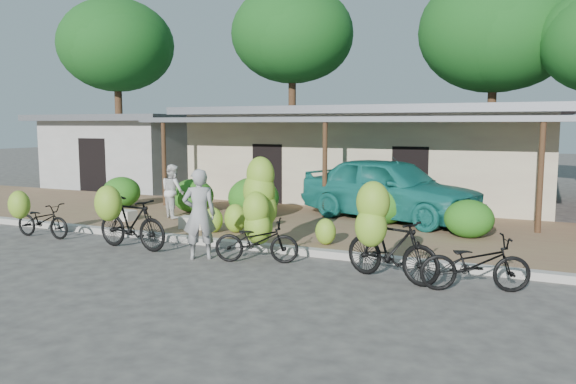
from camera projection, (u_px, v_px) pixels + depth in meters
name	position (u px, v px, depth m)	size (l,w,h in m)	color
ground	(208.00, 271.00, 10.61)	(100.00, 100.00, 0.00)	#3D3B38
sidewalk	(310.00, 225.00, 15.11)	(60.00, 6.00, 0.12)	olive
curb	(258.00, 247.00, 12.40)	(60.00, 0.25, 0.15)	#A8A399
shop_main	(373.00, 153.00, 20.25)	(13.00, 8.50, 3.35)	beige
shop_grey	(133.00, 150.00, 24.90)	(7.00, 6.00, 3.15)	#ABAAA5
tree_back_left	(115.00, 44.00, 27.32)	(5.63, 5.54, 8.77)	#4C2D1E
tree_far_center	(290.00, 32.00, 26.64)	(5.83, 5.76, 9.30)	#4C2D1E
tree_center_right	(490.00, 30.00, 23.40)	(6.27, 6.24, 9.06)	#4C2D1E
hedge_0	(122.00, 192.00, 17.99)	(1.24, 1.12, 0.97)	#175C15
hedge_1	(193.00, 196.00, 16.88)	(1.29, 1.16, 1.01)	#175C15
hedge_2	(254.00, 198.00, 15.87)	(1.48, 1.33, 1.15)	#175C15
hedge_3	(384.00, 205.00, 14.94)	(1.32, 1.19, 1.03)	#175C15
hedge_4	(469.00, 219.00, 13.11)	(1.15, 1.03, 0.89)	#175C15
bike_far_left	(39.00, 218.00, 13.60)	(1.63, 1.17, 1.23)	black
bike_left	(128.00, 220.00, 12.33)	(1.98, 1.26, 1.49)	black
bike_center	(258.00, 218.00, 11.47)	(1.79, 1.36, 2.10)	black
bike_right	(387.00, 241.00, 9.80)	(1.98, 1.41, 1.82)	black
bike_far_right	(475.00, 263.00, 9.30)	(1.91, 1.21, 0.95)	black
loose_banana_a	(213.00, 220.00, 13.76)	(0.50, 0.42, 0.62)	#7CBB2E
loose_banana_b	(235.00, 218.00, 13.73)	(0.57, 0.48, 0.71)	#7CBB2E
loose_banana_c	(326.00, 232.00, 12.37)	(0.47, 0.40, 0.58)	#7CBB2E
sack_near	(197.00, 223.00, 14.29)	(0.85, 0.40, 0.30)	beige
sack_far	(123.00, 215.00, 15.56)	(0.75, 0.38, 0.28)	beige
vendor	(199.00, 214.00, 11.49)	(0.68, 0.45, 1.87)	gray
bystander	(173.00, 191.00, 15.88)	(0.74, 0.58, 1.52)	silver
teal_van	(389.00, 188.00, 15.55)	(2.08, 5.17, 1.76)	#197068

